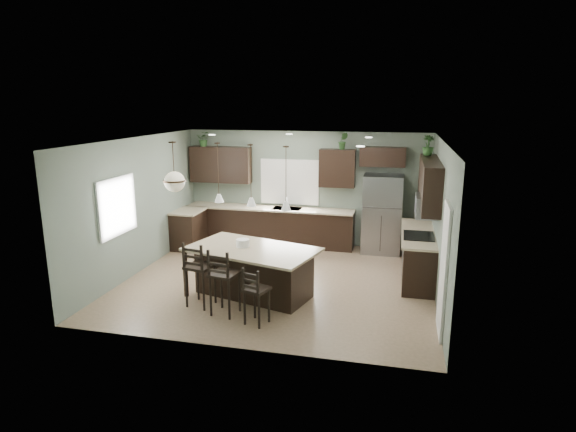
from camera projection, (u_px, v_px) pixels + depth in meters
The scene contains 33 objects.
ground at pixel (279, 281), 9.64m from camera, with size 6.00×6.00×0.00m, color #9E8466.
pantry_door at pixel (444, 270), 7.27m from camera, with size 0.04×0.82×2.04m, color white.
window_back at pixel (290, 182), 11.95m from camera, with size 1.35×0.02×1.00m, color white.
window_left at pixel (117, 206), 9.18m from camera, with size 0.02×1.10×1.00m, color white.
left_return_cabs at pixel (189, 230), 11.74m from camera, with size 0.60×0.90×0.90m, color black.
left_return_countertop at pixel (188, 211), 11.62m from camera, with size 0.66×0.96×0.04m, color #C0B191.
back_lower_cabs at pixel (270, 226), 12.04m from camera, with size 4.20×0.60×0.90m, color black.
back_countertop at pixel (269, 208), 11.91m from camera, with size 4.20×0.66×0.04m, color #C0B191.
sink_inset at pixel (287, 209), 11.81m from camera, with size 0.70×0.45×0.01m, color gray.
faucet at pixel (287, 203), 11.74m from camera, with size 0.02×0.02×0.28m, color silver.
back_upper_left at pixel (221, 165), 12.10m from camera, with size 1.55×0.34×0.90m, color black.
back_upper_right at pixel (337, 168), 11.45m from camera, with size 0.85×0.34×0.90m, color black.
fridge_header at pixel (383, 157), 11.14m from camera, with size 1.05×0.34×0.45m, color black.
right_lower_cabs at pixel (418, 256), 9.76m from camera, with size 0.60×2.35×0.90m, color black.
right_countertop at pixel (418, 233), 9.66m from camera, with size 0.66×2.35×0.04m, color #C0B191.
cooktop at pixel (419, 236), 9.39m from camera, with size 0.58×0.75×0.02m, color black.
wall_oven_front at pixel (402, 259), 9.57m from camera, with size 0.01×0.72×0.60m, color gray.
right_upper_cabs at pixel (430, 183), 9.38m from camera, with size 0.34×2.35×0.90m, color black.
microwave at pixel (426, 206), 9.23m from camera, with size 0.40×0.75×0.40m, color gray.
refrigerator at pixel (382, 214), 11.29m from camera, with size 0.90×0.74×1.85m, color gray.
kitchen_island at pixel (253, 272), 8.78m from camera, with size 2.30×1.31×0.92m, color black.
serving_dish at pixel (243, 243), 8.75m from camera, with size 0.24×0.24×0.14m, color white.
bar_stool_left at pixel (200, 273), 8.36m from camera, with size 0.44×0.44×1.18m, color black.
bar_stool_center at pixel (225, 281), 8.02m from camera, with size 0.43×0.43×1.17m, color black.
bar_stool_right at pixel (257, 295), 7.68m from camera, with size 0.36×0.36×0.97m, color black.
pendant_left at pixel (218, 173), 8.69m from camera, with size 0.17×0.17×1.10m, color silver, non-canonical shape.
pendant_center at pixel (251, 175), 8.36m from camera, with size 0.17×0.17×1.10m, color silver, non-canonical shape.
pendant_right at pixel (286, 178), 8.04m from camera, with size 0.17×0.17×1.10m, color silver, non-canonical shape.
chandelier at pixel (174, 167), 8.86m from camera, with size 0.43×0.43×0.94m, color #F6EDC9, non-canonical shape.
plant_back_left at pixel (204, 139), 12.01m from camera, with size 0.33×0.29×0.37m, color #274C21.
plant_back_right at pixel (343, 141), 11.24m from camera, with size 0.22×0.18×0.40m, color #295023.
plant_right_wall at pixel (428, 145), 10.02m from camera, with size 0.24×0.24×0.42m, color #2C5726.
room_shell at pixel (278, 198), 9.24m from camera, with size 6.00×6.00×6.00m.
Camera 1 is at (2.24, -8.79, 3.52)m, focal length 30.00 mm.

